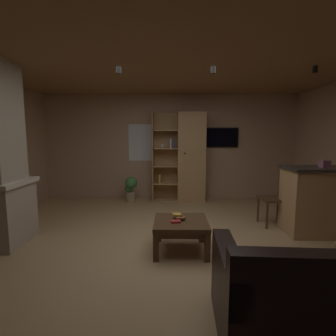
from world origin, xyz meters
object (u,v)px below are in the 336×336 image
object	(u,v)px
leather_couch	(328,302)
table_book_0	(176,221)
bookshelf_cabinet	(188,157)
coffee_table	(181,226)
dining_chair	(278,195)
wall_mounted_tv	(221,137)
kitchen_bar_counter	(334,201)
table_book_1	(180,218)
tissue_box	(324,164)
table_book_2	(177,215)
potted_floor_plant	(131,188)

from	to	relation	value
leather_couch	table_book_0	bearing A→B (deg)	127.76
bookshelf_cabinet	coffee_table	size ratio (longest dim) A/B	2.95
dining_chair	wall_mounted_tv	bearing A→B (deg)	108.66
kitchen_bar_counter	table_book_1	size ratio (longest dim) A/B	12.62
tissue_box	dining_chair	bearing A→B (deg)	138.77
coffee_table	table_book_0	bearing A→B (deg)	-132.40
tissue_box	table_book_2	distance (m)	2.38
tissue_box	wall_mounted_tv	world-z (taller)	wall_mounted_tv
kitchen_bar_counter	table_book_1	distance (m)	2.49
tissue_box	potted_floor_plant	distance (m)	3.88
coffee_table	table_book_1	bearing A→B (deg)	108.50
leather_couch	dining_chair	size ratio (longest dim) A/B	1.71
kitchen_bar_counter	tissue_box	distance (m)	0.62
table_book_2	dining_chair	size ratio (longest dim) A/B	0.12
kitchen_bar_counter	coffee_table	xyz separation A→B (m)	(-2.40, -0.63, -0.20)
table_book_1	dining_chair	xyz separation A→B (m)	(1.70, 0.99, 0.08)
table_book_2	potted_floor_plant	world-z (taller)	potted_floor_plant
kitchen_bar_counter	leather_couch	world-z (taller)	kitchen_bar_counter
bookshelf_cabinet	wall_mounted_tv	distance (m)	0.95
table_book_0	potted_floor_plant	bearing A→B (deg)	111.22
tissue_box	wall_mounted_tv	size ratio (longest dim) A/B	0.15
leather_couch	coffee_table	distance (m)	1.80
coffee_table	table_book_2	distance (m)	0.16
potted_floor_plant	table_book_1	bearing A→B (deg)	-66.78
bookshelf_cabinet	tissue_box	distance (m)	2.84
bookshelf_cabinet	leather_couch	distance (m)	4.29
coffee_table	dining_chair	distance (m)	1.98
table_book_1	table_book_2	xyz separation A→B (m)	(-0.05, 0.05, 0.02)
table_book_2	leather_couch	bearing A→B (deg)	-55.36
bookshelf_cabinet	table_book_2	world-z (taller)	bookshelf_cabinet
bookshelf_cabinet	kitchen_bar_counter	size ratio (longest dim) A/B	1.35
wall_mounted_tv	kitchen_bar_counter	bearing A→B (deg)	-59.25
bookshelf_cabinet	leather_couch	bearing A→B (deg)	-79.62
dining_chair	potted_floor_plant	size ratio (longest dim) A/B	1.56
table_book_1	table_book_2	bearing A→B (deg)	132.70
leather_couch	table_book_2	distance (m)	1.89
bookshelf_cabinet	table_book_0	size ratio (longest dim) A/B	16.41
table_book_1	wall_mounted_tv	distance (m)	3.24
bookshelf_cabinet	table_book_1	bearing A→B (deg)	-95.61
bookshelf_cabinet	kitchen_bar_counter	xyz separation A→B (m)	(2.15, -2.05, -0.50)
leather_couch	table_book_2	bearing A→B (deg)	124.64
table_book_0	table_book_2	distance (m)	0.15
coffee_table	table_book_1	world-z (taller)	table_book_1
tissue_box	wall_mounted_tv	distance (m)	2.59
table_book_0	dining_chair	bearing A→B (deg)	31.52
table_book_0	wall_mounted_tv	distance (m)	3.35
kitchen_bar_counter	table_book_0	xyz separation A→B (m)	(-2.48, -0.71, -0.10)
tissue_box	leather_couch	distance (m)	2.50
leather_couch	dining_chair	xyz separation A→B (m)	(0.68, 2.49, 0.22)
leather_couch	wall_mounted_tv	distance (m)	4.53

